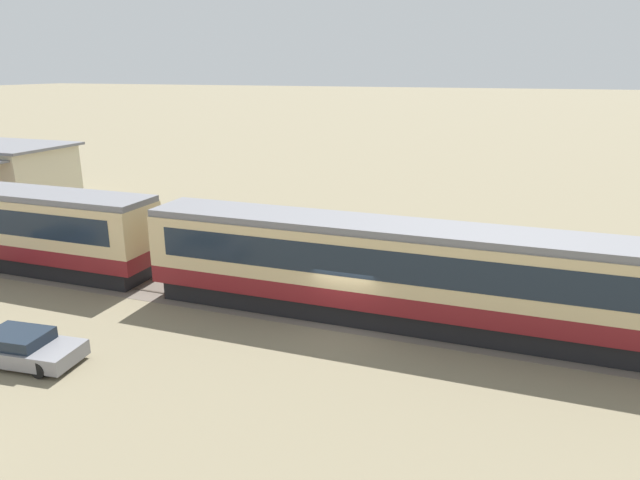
% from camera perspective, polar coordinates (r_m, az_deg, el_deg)
% --- Properties ---
extents(ground_plane, '(600.00, 600.00, 0.00)m').
position_cam_1_polar(ground_plane, '(24.25, 2.59, -8.50)').
color(ground_plane, '#7A7056').
extents(passenger_train, '(89.80, 3.02, 4.29)m').
position_cam_1_polar(passenger_train, '(28.43, -15.56, -0.12)').
color(passenger_train, maroon).
rests_on(passenger_train, ground_plane).
extents(railway_track, '(127.82, 3.60, 0.04)m').
position_cam_1_polar(railway_track, '(27.97, -11.25, -5.25)').
color(railway_track, '#665B51').
rests_on(railway_track, ground_plane).
extents(parked_car_grey, '(4.53, 2.26, 1.18)m').
position_cam_1_polar(parked_car_grey, '(23.86, -27.71, -9.51)').
color(parked_car_grey, gray).
rests_on(parked_car_grey, ground_plane).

